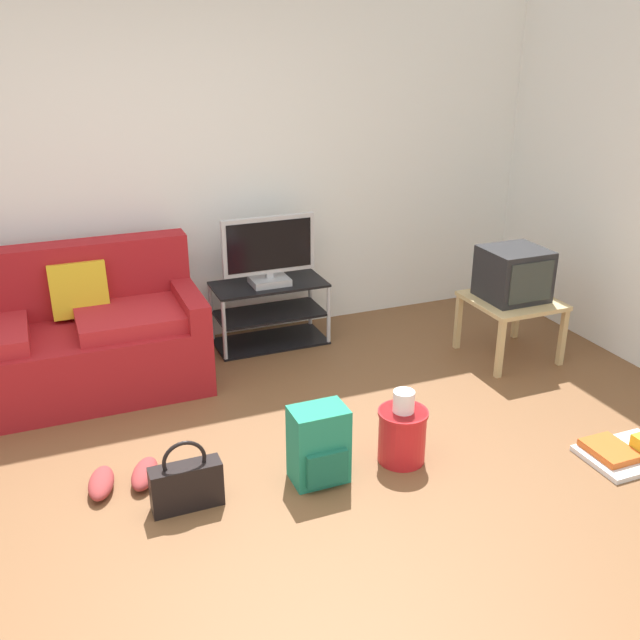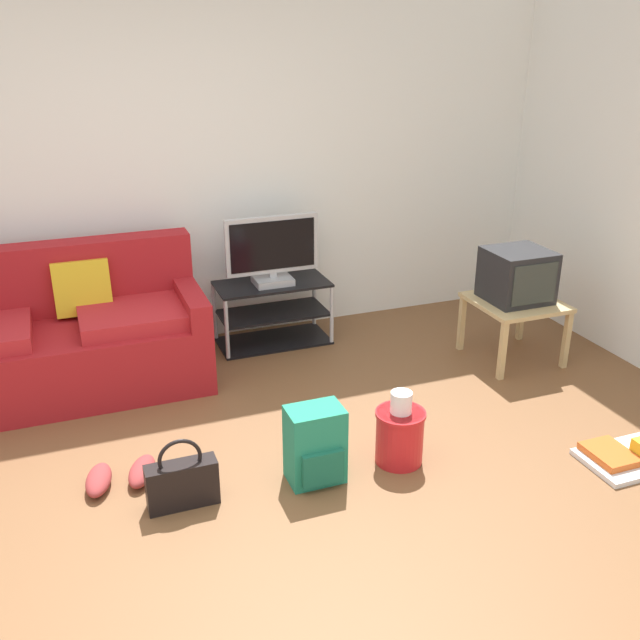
% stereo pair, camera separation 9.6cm
% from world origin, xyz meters
% --- Properties ---
extents(ground_plane, '(9.00, 9.80, 0.02)m').
position_xyz_m(ground_plane, '(0.00, 0.00, -0.01)').
color(ground_plane, brown).
extents(wall_back, '(9.00, 0.10, 2.70)m').
position_xyz_m(wall_back, '(0.00, 2.45, 1.35)').
color(wall_back, white).
rests_on(wall_back, ground_plane).
extents(couch, '(1.87, 0.81, 0.93)m').
position_xyz_m(couch, '(-0.82, 1.88, 0.35)').
color(couch, maroon).
rests_on(couch, ground_plane).
extents(tv_stand, '(0.84, 0.41, 0.48)m').
position_xyz_m(tv_stand, '(0.71, 2.10, 0.24)').
color(tv_stand, black).
rests_on(tv_stand, ground_plane).
extents(flat_tv, '(0.69, 0.22, 0.51)m').
position_xyz_m(flat_tv, '(0.71, 2.08, 0.73)').
color(flat_tv, '#B2B2B7').
rests_on(flat_tv, tv_stand).
extents(side_table, '(0.59, 0.59, 0.45)m').
position_xyz_m(side_table, '(2.24, 1.22, 0.39)').
color(side_table, tan).
rests_on(side_table, ground_plane).
extents(crt_tv, '(0.42, 0.40, 0.36)m').
position_xyz_m(crt_tv, '(2.24, 1.24, 0.63)').
color(crt_tv, '#232326').
rests_on(crt_tv, side_table).
extents(backpack, '(0.29, 0.27, 0.42)m').
position_xyz_m(backpack, '(0.39, 0.31, 0.21)').
color(backpack, '#238466').
rests_on(backpack, ground_plane).
extents(handbag, '(0.36, 0.12, 0.38)m').
position_xyz_m(handbag, '(-0.31, 0.34, 0.13)').
color(handbag, black).
rests_on(handbag, ground_plane).
extents(cleaning_bucket, '(0.28, 0.28, 0.43)m').
position_xyz_m(cleaning_bucket, '(0.88, 0.31, 0.18)').
color(cleaning_bucket, red).
rests_on(cleaning_bucket, ground_plane).
extents(sneakers_pair, '(0.43, 0.32, 0.09)m').
position_xyz_m(sneakers_pair, '(-0.59, 0.64, 0.04)').
color(sneakers_pair, '#993333').
rests_on(sneakers_pair, ground_plane).
extents(floor_tray, '(0.50, 0.37, 0.14)m').
position_xyz_m(floor_tray, '(2.07, -0.15, 0.04)').
color(floor_tray, silver).
rests_on(floor_tray, ground_plane).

